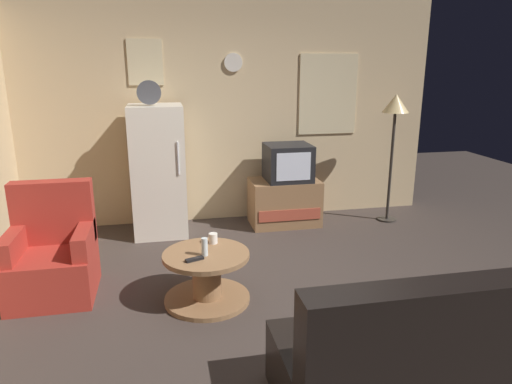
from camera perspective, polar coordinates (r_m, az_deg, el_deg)
The scene contains 12 objects.
ground_plane at distance 3.93m, azimuth 2.35°, elevation -14.16°, with size 12.00×12.00×0.00m, color #3D332D.
wall_with_art at distance 5.85m, azimuth -3.28°, elevation 9.82°, with size 5.20×0.12×2.72m.
fridge at distance 5.45m, azimuth -11.93°, elevation 2.59°, with size 0.60×0.62×1.77m.
tv_stand at distance 5.76m, azimuth 3.50°, elevation -1.25°, with size 0.84×0.53×0.56m.
crt_tv at distance 5.65m, azimuth 3.95°, elevation 3.65°, with size 0.54×0.51×0.44m.
standing_lamp at distance 5.93m, azimuth 16.73°, elevation 9.23°, with size 0.32×0.32×1.59m.
coffee_table at distance 3.97m, azimuth -6.08°, elevation -10.36°, with size 0.72×0.72×0.43m.
wine_glass at distance 3.80m, azimuth -6.34°, elevation -6.72°, with size 0.05×0.05×0.15m, color silver.
mug_ceramic_white at distance 4.06m, azimuth -5.29°, elevation -5.69°, with size 0.08×0.08×0.09m, color silver.
remote_control at distance 3.74m, azimuth -7.56°, elevation -8.20°, with size 0.15×0.04×0.02m, color black.
armchair at distance 4.39m, azimuth -23.69°, elevation -7.31°, with size 0.68×0.68×0.96m.
couch at distance 2.97m, azimuth 20.59°, elevation -18.89°, with size 1.70×0.80×0.92m.
Camera 1 is at (-0.84, -3.30, 1.95)m, focal length 32.53 mm.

